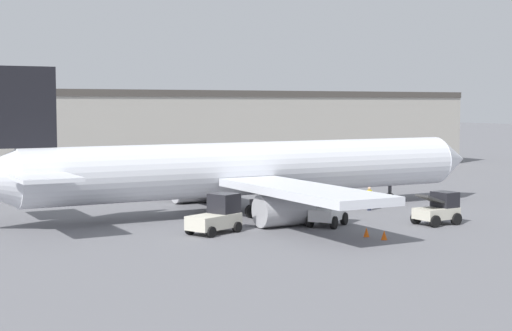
{
  "coord_description": "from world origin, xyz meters",
  "views": [
    {
      "loc": [
        -26.87,
        -48.91,
        7.78
      ],
      "look_at": [
        0.0,
        0.0,
        3.34
      ],
      "focal_mm": 55.0,
      "sensor_mm": 36.0,
      "label": 1
    }
  ],
  "objects_px": {
    "belt_loader_truck": "(439,209)",
    "pushback_tug": "(329,210)",
    "airplane": "(245,170)",
    "safety_cone_far": "(384,235)",
    "safety_cone_near": "(366,232)",
    "ground_crew_worker": "(369,198)",
    "baggage_tug": "(217,215)"
  },
  "relations": [
    {
      "from": "airplane",
      "to": "safety_cone_far",
      "type": "height_order",
      "value": "airplane"
    },
    {
      "from": "airplane",
      "to": "pushback_tug",
      "type": "distance_m",
      "value": 8.23
    },
    {
      "from": "baggage_tug",
      "to": "safety_cone_far",
      "type": "relative_size",
      "value": 6.84
    },
    {
      "from": "pushback_tug",
      "to": "safety_cone_far",
      "type": "height_order",
      "value": "pushback_tug"
    },
    {
      "from": "belt_loader_truck",
      "to": "safety_cone_near",
      "type": "height_order",
      "value": "belt_loader_truck"
    },
    {
      "from": "safety_cone_far",
      "to": "pushback_tug",
      "type": "bearing_deg",
      "value": 88.05
    },
    {
      "from": "pushback_tug",
      "to": "safety_cone_near",
      "type": "xyz_separation_m",
      "value": [
        -0.48,
        -4.63,
        -0.72
      ]
    },
    {
      "from": "ground_crew_worker",
      "to": "safety_cone_far",
      "type": "height_order",
      "value": "ground_crew_worker"
    },
    {
      "from": "pushback_tug",
      "to": "safety_cone_far",
      "type": "relative_size",
      "value": 5.92
    },
    {
      "from": "ground_crew_worker",
      "to": "baggage_tug",
      "type": "distance_m",
      "value": 14.47
    },
    {
      "from": "safety_cone_near",
      "to": "safety_cone_far",
      "type": "distance_m",
      "value": 1.33
    },
    {
      "from": "belt_loader_truck",
      "to": "pushback_tug",
      "type": "xyz_separation_m",
      "value": [
        -6.48,
        3.0,
        -0.0
      ]
    },
    {
      "from": "belt_loader_truck",
      "to": "safety_cone_near",
      "type": "bearing_deg",
      "value": -170.44
    },
    {
      "from": "baggage_tug",
      "to": "belt_loader_truck",
      "type": "bearing_deg",
      "value": -38.35
    },
    {
      "from": "ground_crew_worker",
      "to": "baggage_tug",
      "type": "xyz_separation_m",
      "value": [
        -14.02,
        -3.55,
        0.13
      ]
    },
    {
      "from": "pushback_tug",
      "to": "safety_cone_near",
      "type": "height_order",
      "value": "pushback_tug"
    },
    {
      "from": "ground_crew_worker",
      "to": "pushback_tug",
      "type": "bearing_deg",
      "value": -4.39
    },
    {
      "from": "airplane",
      "to": "safety_cone_far",
      "type": "distance_m",
      "value": 14.05
    },
    {
      "from": "pushback_tug",
      "to": "safety_cone_near",
      "type": "distance_m",
      "value": 4.72
    },
    {
      "from": "airplane",
      "to": "safety_cone_far",
      "type": "xyz_separation_m",
      "value": [
        1.77,
        -13.65,
        -2.77
      ]
    },
    {
      "from": "ground_crew_worker",
      "to": "safety_cone_near",
      "type": "xyz_separation_m",
      "value": [
        -7.01,
        -9.05,
        -0.65
      ]
    },
    {
      "from": "baggage_tug",
      "to": "pushback_tug",
      "type": "height_order",
      "value": "baggage_tug"
    },
    {
      "from": "belt_loader_truck",
      "to": "pushback_tug",
      "type": "height_order",
      "value": "pushback_tug"
    },
    {
      "from": "baggage_tug",
      "to": "safety_cone_near",
      "type": "height_order",
      "value": "baggage_tug"
    },
    {
      "from": "ground_crew_worker",
      "to": "baggage_tug",
      "type": "height_order",
      "value": "baggage_tug"
    },
    {
      "from": "airplane",
      "to": "safety_cone_far",
      "type": "bearing_deg",
      "value": -82.34
    },
    {
      "from": "belt_loader_truck",
      "to": "safety_cone_far",
      "type": "xyz_separation_m",
      "value": [
        -6.68,
        -2.93,
        -0.72
      ]
    },
    {
      "from": "ground_crew_worker",
      "to": "pushback_tug",
      "type": "distance_m",
      "value": 7.88
    },
    {
      "from": "safety_cone_near",
      "to": "safety_cone_far",
      "type": "height_order",
      "value": "same"
    },
    {
      "from": "belt_loader_truck",
      "to": "safety_cone_near",
      "type": "relative_size",
      "value": 5.13
    },
    {
      "from": "airplane",
      "to": "baggage_tug",
      "type": "height_order",
      "value": "airplane"
    },
    {
      "from": "baggage_tug",
      "to": "safety_cone_near",
      "type": "xyz_separation_m",
      "value": [
        7.01,
        -5.49,
        -0.78
      ]
    }
  ]
}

